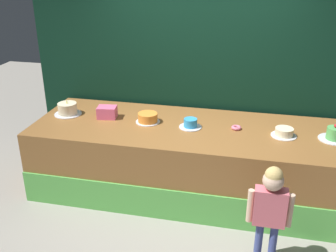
# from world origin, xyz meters

# --- Properties ---
(ground_plane) EXTENTS (12.00, 12.00, 0.00)m
(ground_plane) POSITION_xyz_m (0.00, 0.00, 0.00)
(ground_plane) COLOR gray
(stage_platform) EXTENTS (3.73, 1.30, 0.86)m
(stage_platform) POSITION_xyz_m (0.00, 0.64, 0.43)
(stage_platform) COLOR brown
(stage_platform) RESTS_ON ground_plane
(curtain_backdrop) EXTENTS (4.51, 0.08, 2.61)m
(curtain_backdrop) POSITION_xyz_m (0.00, 1.38, 1.31)
(curtain_backdrop) COLOR black
(curtain_backdrop) RESTS_ON ground_plane
(child_figure) EXTENTS (0.40, 0.19, 1.05)m
(child_figure) POSITION_xyz_m (0.91, -0.46, 0.68)
(child_figure) COLOR #3F4C8C
(child_figure) RESTS_ON ground_plane
(pink_box) EXTENTS (0.25, 0.20, 0.14)m
(pink_box) POSITION_xyz_m (-1.06, 0.71, 0.93)
(pink_box) COLOR #EB628E
(pink_box) RESTS_ON stage_platform
(donut) EXTENTS (0.12, 0.12, 0.04)m
(donut) POSITION_xyz_m (0.53, 0.70, 0.88)
(donut) COLOR pink
(donut) RESTS_ON stage_platform
(cake_far_left) EXTENTS (0.34, 0.34, 0.21)m
(cake_far_left) POSITION_xyz_m (-1.58, 0.71, 0.93)
(cake_far_left) COLOR silver
(cake_far_left) RESTS_ON stage_platform
(cake_left) EXTENTS (0.29, 0.29, 0.11)m
(cake_left) POSITION_xyz_m (-0.53, 0.68, 0.92)
(cake_left) COLOR silver
(cake_left) RESTS_ON stage_platform
(cake_center) EXTENTS (0.26, 0.26, 0.11)m
(cake_center) POSITION_xyz_m (0.00, 0.64, 0.91)
(cake_center) COLOR silver
(cake_center) RESTS_ON stage_platform
(cake_right) EXTENTS (0.28, 0.28, 0.09)m
(cake_right) POSITION_xyz_m (1.06, 0.63, 0.90)
(cake_right) COLOR white
(cake_right) RESTS_ON stage_platform
(cake_far_right) EXTENTS (0.33, 0.33, 0.18)m
(cake_far_right) POSITION_xyz_m (1.58, 0.65, 0.92)
(cake_far_right) COLOR silver
(cake_far_right) RESTS_ON stage_platform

